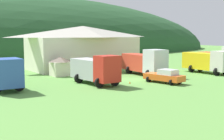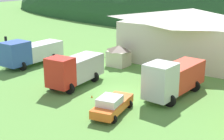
% 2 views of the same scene
% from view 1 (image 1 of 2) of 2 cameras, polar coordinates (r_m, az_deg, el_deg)
% --- Properties ---
extents(ground_plane, '(200.00, 200.00, 0.00)m').
position_cam_1_polar(ground_plane, '(39.45, 2.95, -1.83)').
color(ground_plane, '#5B9342').
extents(forested_hill_backdrop, '(159.12, 60.00, 35.07)m').
position_cam_1_polar(forested_hill_backdrop, '(96.73, -19.74, 2.86)').
color(forested_hill_backdrop, '#234C28').
rests_on(forested_hill_backdrop, ground).
extents(depot_building, '(18.55, 9.12, 7.05)m').
position_cam_1_polar(depot_building, '(52.06, -5.29, 4.25)').
color(depot_building, silver).
rests_on(depot_building, ground).
extents(play_shed_cream, '(2.64, 2.43, 2.62)m').
position_cam_1_polar(play_shed_cream, '(43.63, -9.41, 0.70)').
color(play_shed_cream, beige).
rests_on(play_shed_cream, ground).
extents(box_truck_blue, '(3.43, 8.45, 3.39)m').
position_cam_1_polar(box_truck_blue, '(34.80, -19.44, -0.45)').
color(box_truck_blue, '#3356AD').
rests_on(box_truck_blue, ground).
extents(crane_truck_red, '(3.48, 7.13, 3.45)m').
position_cam_1_polar(crane_truck_red, '(35.88, -2.97, 0.20)').
color(crane_truck_red, red).
rests_on(crane_truck_red, ground).
extents(tow_truck_silver, '(3.56, 8.31, 3.71)m').
position_cam_1_polar(tow_truck_silver, '(43.75, 6.08, 1.47)').
color(tow_truck_silver, silver).
rests_on(tow_truck_silver, ground).
extents(flatbed_truck_yellow, '(3.08, 7.53, 3.38)m').
position_cam_1_polar(flatbed_truck_yellow, '(47.79, 17.03, 1.57)').
color(flatbed_truck_yellow, silver).
rests_on(flatbed_truck_yellow, ground).
extents(heavy_rig_white, '(3.47, 7.67, 3.73)m').
position_cam_1_polar(heavy_rig_white, '(55.44, 19.21, 2.15)').
color(heavy_rig_white, white).
rests_on(heavy_rig_white, ground).
extents(service_pickup_orange, '(2.80, 5.17, 1.66)m').
position_cam_1_polar(service_pickup_orange, '(37.37, 9.60, -1.11)').
color(service_pickup_orange, orange).
rests_on(service_pickup_orange, ground).
extents(traffic_cone_near_pickup, '(0.36, 0.36, 0.57)m').
position_cam_1_polar(traffic_cone_near_pickup, '(36.67, 3.28, -2.48)').
color(traffic_cone_near_pickup, orange).
rests_on(traffic_cone_near_pickup, ground).
extents(traffic_cone_mid_row, '(0.36, 0.36, 0.65)m').
position_cam_1_polar(traffic_cone_mid_row, '(38.41, 7.14, -2.10)').
color(traffic_cone_mid_row, orange).
rests_on(traffic_cone_mid_row, ground).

